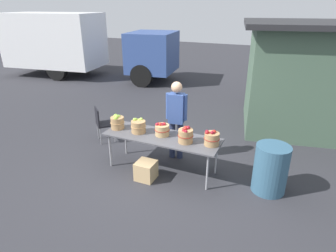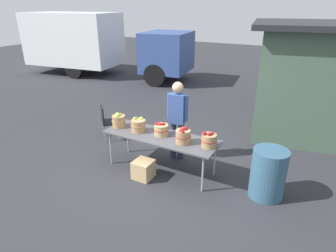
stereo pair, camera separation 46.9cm
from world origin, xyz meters
name	(u,v)px [view 2 (the right image)]	position (x,y,z in m)	size (l,w,h in m)	color
ground_plane	(161,169)	(0.00, 0.00, 0.00)	(40.00, 40.00, 0.00)	#2D2D33
market_table	(161,138)	(0.00, 0.00, 0.71)	(2.30, 0.76, 0.75)	#4C4C51
apple_basket_green_0	(119,120)	(-1.00, -0.02, 0.89)	(0.29, 0.29, 0.30)	#A87F51
apple_basket_green_1	(138,125)	(-0.51, -0.01, 0.88)	(0.31, 0.31, 0.29)	#A87F51
apple_basket_red_0	(161,129)	(-0.01, 0.05, 0.88)	(0.30, 0.30, 0.27)	tan
apple_basket_red_1	(183,136)	(0.51, -0.06, 0.89)	(0.29, 0.29, 0.31)	#A87F51
apple_basket_red_2	(209,140)	(0.98, 0.03, 0.88)	(0.29, 0.29, 0.29)	#A87F51
vendor_adult	(177,115)	(0.06, 0.59, 1.00)	(0.45, 0.27, 1.70)	#262D4C
box_truck	(94,42)	(-6.97, 5.91, 1.49)	(7.92, 3.20, 2.75)	white
food_kiosk	(322,81)	(2.55, 3.51, 1.38)	(3.99, 3.51, 2.74)	#47604C
folding_chair	(107,120)	(-1.88, 0.64, 0.51)	(0.57, 0.57, 0.86)	black
trash_barrel	(268,174)	(2.05, 0.14, 0.45)	(0.59, 0.59, 0.89)	#335972
produce_crate	(143,169)	(-0.14, -0.43, 0.18)	(0.36, 0.36, 0.36)	tan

